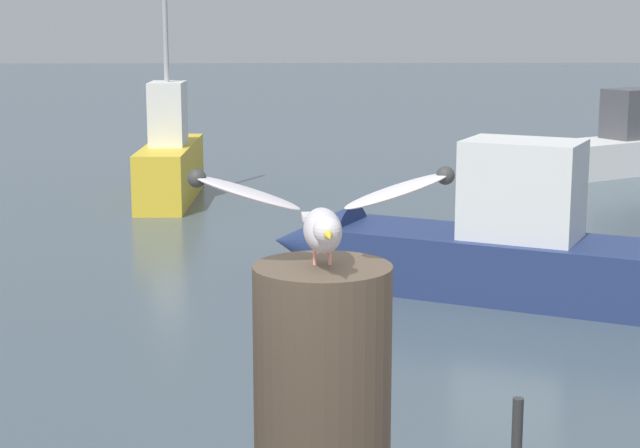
# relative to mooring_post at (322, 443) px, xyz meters

# --- Properties ---
(mooring_post) EXTENTS (0.33, 0.33, 0.89)m
(mooring_post) POSITION_rel_mooring_post_xyz_m (0.00, 0.00, 0.00)
(mooring_post) COLOR #382D23
(mooring_post) RESTS_ON harbor_quay
(seagull) EXTENTS (0.62, 0.39, 0.23)m
(seagull) POSITION_rel_mooring_post_xyz_m (0.00, -0.00, 0.56)
(seagull) COLOR #C67360
(seagull) RESTS_ON mooring_post
(boat_navy) EXTENTS (4.60, 3.02, 1.84)m
(boat_navy) POSITION_rel_mooring_post_xyz_m (1.76, 8.98, -1.49)
(boat_navy) COLOR navy
(boat_navy) RESTS_ON ground_plane
(boat_yellow) EXTENTS (0.82, 3.56, 4.00)m
(boat_yellow) POSITION_rel_mooring_post_xyz_m (-2.08, 15.01, -1.39)
(boat_yellow) COLOR yellow
(boat_yellow) RESTS_ON ground_plane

